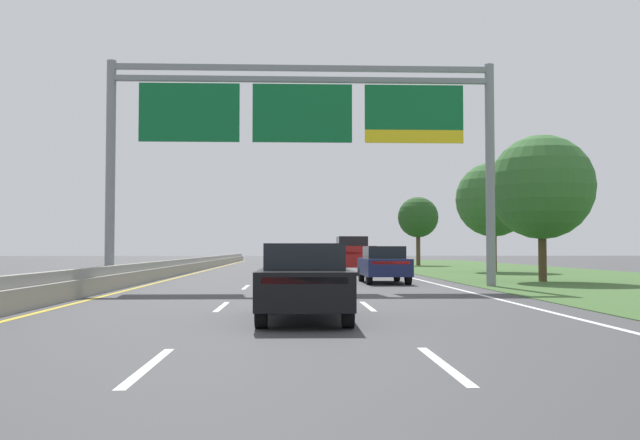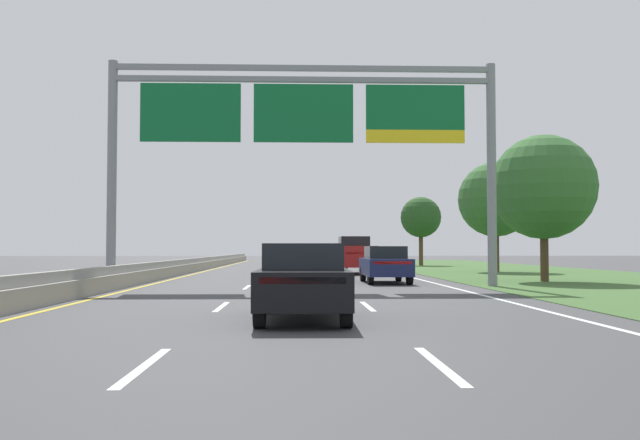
{
  "view_description": "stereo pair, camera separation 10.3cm",
  "coord_description": "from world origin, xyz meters",
  "px_view_note": "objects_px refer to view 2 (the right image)",
  "views": [
    {
      "loc": [
        -0.05,
        1.61,
        1.47
      ],
      "look_at": [
        0.67,
        20.42,
        2.24
      ],
      "focal_mm": 39.5,
      "sensor_mm": 36.0,
      "label": 1
    },
    {
      "loc": [
        0.05,
        1.6,
        1.47
      ],
      "look_at": [
        0.67,
        20.42,
        2.24
      ],
      "focal_mm": 39.5,
      "sensor_mm": 36.0,
      "label": 2
    }
  ],
  "objects_px": {
    "overhead_sign_gantry": "(303,125)",
    "car_blue_centre_lane_sedan": "(300,260)",
    "car_navy_right_lane_sedan": "(385,264)",
    "roadside_tree_far": "(496,199)",
    "roadside_tree_mid": "(543,187)",
    "car_black_centre_lane_sedan": "(303,280)",
    "pickup_truck_red": "(355,255)",
    "roadside_tree_distant": "(421,217)"
  },
  "relations": [
    {
      "from": "overhead_sign_gantry",
      "to": "car_blue_centre_lane_sedan",
      "type": "height_order",
      "value": "overhead_sign_gantry"
    },
    {
      "from": "car_navy_right_lane_sedan",
      "to": "roadside_tree_far",
      "type": "relative_size",
      "value": 0.64
    },
    {
      "from": "roadside_tree_mid",
      "to": "car_blue_centre_lane_sedan",
      "type": "bearing_deg",
      "value": 138.27
    },
    {
      "from": "car_navy_right_lane_sedan",
      "to": "car_black_centre_lane_sedan",
      "type": "height_order",
      "value": "same"
    },
    {
      "from": "overhead_sign_gantry",
      "to": "roadside_tree_mid",
      "type": "distance_m",
      "value": 11.51
    },
    {
      "from": "overhead_sign_gantry",
      "to": "roadside_tree_mid",
      "type": "xyz_separation_m",
      "value": [
        10.69,
        3.74,
        -2.04
      ]
    },
    {
      "from": "car_navy_right_lane_sedan",
      "to": "car_black_centre_lane_sedan",
      "type": "xyz_separation_m",
      "value": [
        -3.64,
        -15.49,
        0.0
      ]
    },
    {
      "from": "car_blue_centre_lane_sedan",
      "to": "pickup_truck_red",
      "type": "bearing_deg",
      "value": -72.83
    },
    {
      "from": "roadside_tree_far",
      "to": "car_blue_centre_lane_sedan",
      "type": "bearing_deg",
      "value": -164.72
    },
    {
      "from": "car_navy_right_lane_sedan",
      "to": "roadside_tree_distant",
      "type": "xyz_separation_m",
      "value": [
        6.97,
        30.59,
        3.36
      ]
    },
    {
      "from": "roadside_tree_distant",
      "to": "roadside_tree_mid",
      "type": "bearing_deg",
      "value": -89.63
    },
    {
      "from": "car_black_centre_lane_sedan",
      "to": "roadside_tree_distant",
      "type": "xyz_separation_m",
      "value": [
        10.62,
        46.09,
        3.36
      ]
    },
    {
      "from": "car_black_centre_lane_sedan",
      "to": "roadside_tree_distant",
      "type": "height_order",
      "value": "roadside_tree_distant"
    },
    {
      "from": "pickup_truck_red",
      "to": "car_blue_centre_lane_sedan",
      "type": "relative_size",
      "value": 1.23
    },
    {
      "from": "roadside_tree_far",
      "to": "roadside_tree_distant",
      "type": "bearing_deg",
      "value": 95.98
    },
    {
      "from": "overhead_sign_gantry",
      "to": "car_blue_centre_lane_sedan",
      "type": "distance_m",
      "value": 14.42
    },
    {
      "from": "car_black_centre_lane_sedan",
      "to": "roadside_tree_far",
      "type": "height_order",
      "value": "roadside_tree_far"
    },
    {
      "from": "overhead_sign_gantry",
      "to": "roadside_tree_mid",
      "type": "relative_size",
      "value": 2.31
    },
    {
      "from": "pickup_truck_red",
      "to": "roadside_tree_distant",
      "type": "distance_m",
      "value": 20.76
    },
    {
      "from": "overhead_sign_gantry",
      "to": "car_blue_centre_lane_sedan",
      "type": "relative_size",
      "value": 3.41
    },
    {
      "from": "roadside_tree_mid",
      "to": "roadside_tree_distant",
      "type": "xyz_separation_m",
      "value": [
        -0.19,
        29.86,
        -0.02
      ]
    },
    {
      "from": "overhead_sign_gantry",
      "to": "roadside_tree_distant",
      "type": "bearing_deg",
      "value": 72.64
    },
    {
      "from": "roadside_tree_mid",
      "to": "roadside_tree_far",
      "type": "distance_m",
      "value": 13.1
    },
    {
      "from": "overhead_sign_gantry",
      "to": "pickup_truck_red",
      "type": "bearing_deg",
      "value": 77.45
    },
    {
      "from": "overhead_sign_gantry",
      "to": "roadside_tree_far",
      "type": "height_order",
      "value": "overhead_sign_gantry"
    },
    {
      "from": "pickup_truck_red",
      "to": "roadside_tree_mid",
      "type": "bearing_deg",
      "value": -146.61
    },
    {
      "from": "roadside_tree_distant",
      "to": "car_navy_right_lane_sedan",
      "type": "bearing_deg",
      "value": -102.84
    },
    {
      "from": "car_navy_right_lane_sedan",
      "to": "car_black_centre_lane_sedan",
      "type": "bearing_deg",
      "value": 166.32
    },
    {
      "from": "pickup_truck_red",
      "to": "car_blue_centre_lane_sedan",
      "type": "distance_m",
      "value": 3.48
    },
    {
      "from": "car_blue_centre_lane_sedan",
      "to": "roadside_tree_distant",
      "type": "xyz_separation_m",
      "value": [
        10.59,
        20.24,
        3.36
      ]
    },
    {
      "from": "car_black_centre_lane_sedan",
      "to": "roadside_tree_mid",
      "type": "distance_m",
      "value": 19.79
    },
    {
      "from": "car_black_centre_lane_sedan",
      "to": "roadside_tree_distant",
      "type": "distance_m",
      "value": 47.42
    },
    {
      "from": "roadside_tree_far",
      "to": "car_black_centre_lane_sedan",
      "type": "bearing_deg",
      "value": -112.96
    },
    {
      "from": "car_black_centre_lane_sedan",
      "to": "car_blue_centre_lane_sedan",
      "type": "distance_m",
      "value": 25.85
    },
    {
      "from": "car_blue_centre_lane_sedan",
      "to": "roadside_tree_far",
      "type": "relative_size",
      "value": 0.64
    },
    {
      "from": "car_black_centre_lane_sedan",
      "to": "pickup_truck_red",
      "type": "bearing_deg",
      "value": -6.25
    },
    {
      "from": "overhead_sign_gantry",
      "to": "roadside_tree_far",
      "type": "relative_size",
      "value": 2.17
    },
    {
      "from": "car_navy_right_lane_sedan",
      "to": "car_blue_centre_lane_sedan",
      "type": "height_order",
      "value": "same"
    },
    {
      "from": "roadside_tree_far",
      "to": "overhead_sign_gantry",
      "type": "bearing_deg",
      "value": -126.24
    },
    {
      "from": "pickup_truck_red",
      "to": "car_navy_right_lane_sedan",
      "type": "relative_size",
      "value": 1.24
    },
    {
      "from": "car_navy_right_lane_sedan",
      "to": "car_blue_centre_lane_sedan",
      "type": "relative_size",
      "value": 1.0
    },
    {
      "from": "overhead_sign_gantry",
      "to": "pickup_truck_red",
      "type": "relative_size",
      "value": 2.76
    }
  ]
}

